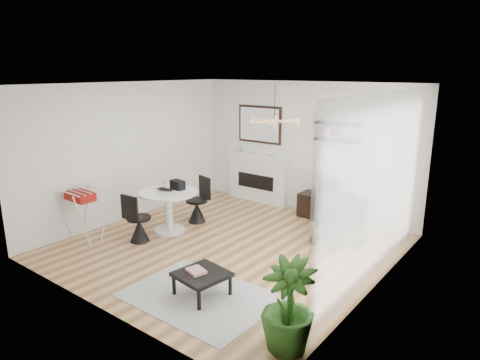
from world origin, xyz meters
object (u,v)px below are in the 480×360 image
Objects in this scene: dining_table at (168,205)px; stroller at (340,220)px; fireplace at (258,172)px; crt_tv at (334,186)px; drying_rack at (85,214)px; tv_console at (331,208)px; potted_plant at (288,306)px; coffee_table at (202,275)px.

stroller is at bearing 26.48° from dining_table.
fireplace is 2.14× the size of stroller.
fireplace is at bearing 175.19° from crt_tv.
dining_table is 1.17× the size of drying_rack.
stroller reaches higher than dining_table.
fireplace reaches higher than tv_console.
fireplace is 1.67× the size of tv_console.
fireplace reaches higher than drying_rack.
potted_plant reaches higher than drying_rack.
drying_rack reaches higher than dining_table.
tv_console is at bearing 48.95° from dining_table.
fireplace reaches higher than potted_plant.
crt_tv is 0.76× the size of coffee_table.
tv_console is at bearing 143.03° from stroller.
potted_plant is at bearing -4.33° from drying_rack.
crt_tv is 4.67m from drying_rack.
stroller is at bearing -59.28° from crt_tv.
dining_table is (-2.13, -2.40, -0.20)m from crt_tv.
drying_rack is 2.95m from coffee_table.
crt_tv reaches higher than dining_table.
potted_plant is at bearing -10.62° from coffee_table.
crt_tv is 1.23m from stroller.
crt_tv reaches higher than coffee_table.
drying_rack is at bearing 173.93° from potted_plant.
coffee_table is at bearing -83.74° from stroller.
drying_rack is at bearing -106.23° from fireplace.
fireplace is 4.34m from coffee_table.
crt_tv is at bearing 141.35° from stroller.
crt_tv is at bearing 48.33° from dining_table.
potted_plant reaches higher than coffee_table.
fireplace is 2.83m from stroller.
stroller is at bearing -57.61° from tv_console.
potted_plant is (0.79, -2.99, 0.08)m from stroller.
potted_plant reaches higher than dining_table.
fireplace reaches higher than coffee_table.
potted_plant is at bearing -54.49° from stroller.
crt_tv is at bearing -4.81° from fireplace.
tv_console reaches higher than coffee_table.
crt_tv is (1.94, -0.16, 0.03)m from fireplace.
dining_table is 1.46m from drying_rack.
drying_rack is at bearing -124.66° from stroller.
potted_plant is at bearing -24.64° from dining_table.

